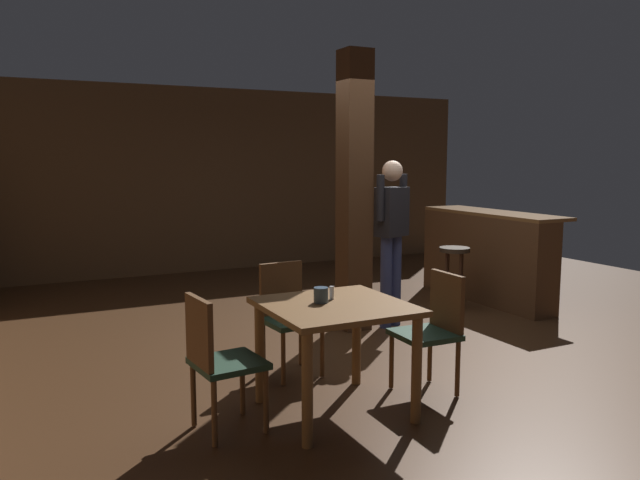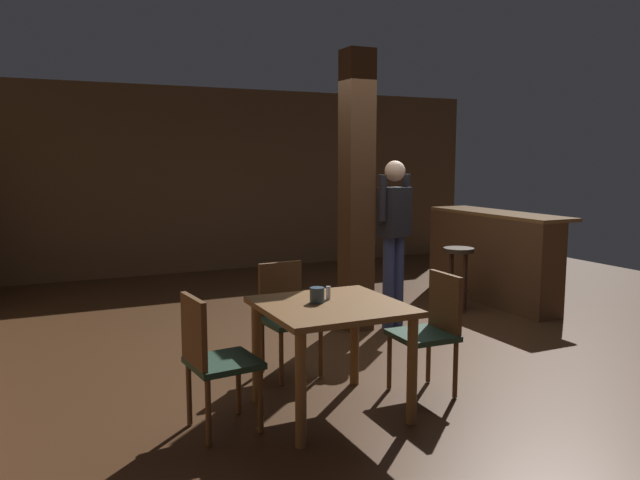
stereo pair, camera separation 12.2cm
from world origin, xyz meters
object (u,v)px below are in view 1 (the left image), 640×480
dining_table (335,322)px  bar_counter (486,256)px  chair_west (217,357)px  standing_person (391,231)px  chair_north (288,312)px  chair_east (433,326)px  napkin_cup (321,295)px  bar_stool_near (454,263)px  salt_shaker (332,293)px

dining_table → bar_counter: bearing=33.9°
chair_west → standing_person: standing_person is taller
chair_west → dining_table: bearing=-1.9°
dining_table → chair_north: (0.03, 0.87, -0.13)m
chair_east → chair_west: bearing=179.2°
chair_west → chair_north: same height
dining_table → chair_north: bearing=88.3°
chair_east → bar_counter: 3.23m
chair_west → napkin_cup: chair_west is taller
chair_north → napkin_cup: bearing=-97.0°
standing_person → chair_east: bearing=-113.0°
dining_table → chair_west: bearing=178.1°
dining_table → standing_person: standing_person is taller
dining_table → chair_west: size_ratio=1.05×
napkin_cup → standing_person: standing_person is taller
napkin_cup → chair_north: bearing=83.0°
bar_counter → bar_stool_near: bar_counter is taller
salt_shaker → bar_stool_near: bearing=35.8°
chair_north → bar_stool_near: size_ratio=1.22×
chair_east → salt_shaker: 0.86m
bar_counter → salt_shaker: bearing=-147.4°
chair_west → salt_shaker: bearing=6.5°
chair_north → bar_counter: 3.46m
napkin_cup → bar_counter: size_ratio=0.05×
chair_west → chair_north: bearing=44.7°
chair_west → salt_shaker: chair_west is taller
bar_counter → napkin_cup: bearing=-147.6°
chair_west → chair_east: bearing=-0.8°
bar_stool_near → bar_counter: bearing=18.2°
napkin_cup → standing_person: size_ratio=0.06×
dining_table → chair_east: (0.83, 0.00, -0.13)m
chair_west → bar_counter: (4.06, 2.14, 0.05)m
chair_west → salt_shaker: size_ratio=9.59×
chair_west → bar_counter: bearing=27.9°
chair_east → standing_person: standing_person is taller
chair_east → napkin_cup: (-0.90, 0.07, 0.31)m
chair_north → napkin_cup: (-0.10, -0.80, 0.31)m
chair_west → bar_stool_near: size_ratio=1.22×
napkin_cup → bar_stool_near: bearing=35.4°
chair_east → bar_counter: bar_counter is taller
dining_table → bar_counter: size_ratio=0.46×
chair_west → standing_person: bearing=35.1°
dining_table → napkin_cup: (-0.07, 0.07, 0.18)m
salt_shaker → bar_counter: size_ratio=0.05×
chair_west → salt_shaker: (0.86, 0.10, 0.31)m
bar_stool_near → dining_table: bearing=-142.8°
dining_table → bar_counter: bar_counter is taller
dining_table → bar_counter: 3.89m
standing_person → bar_stool_near: 1.15m
chair_west → bar_stool_near: bearing=29.6°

